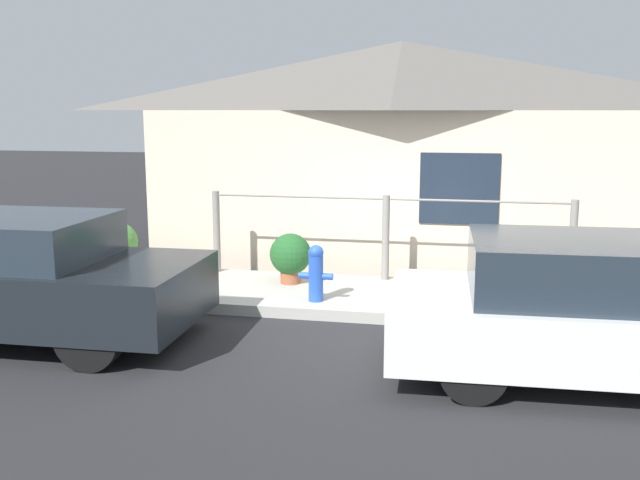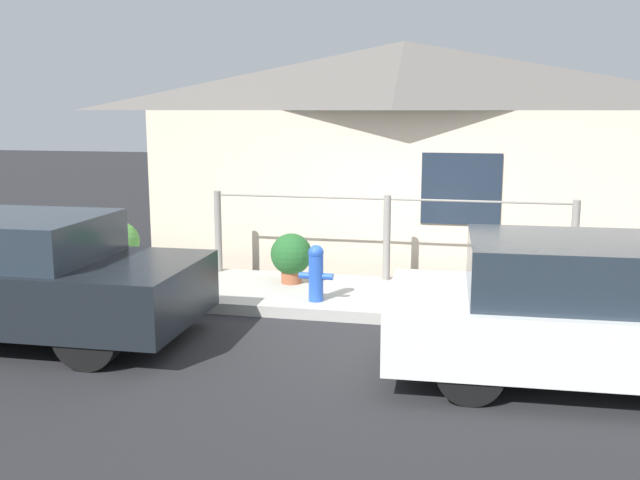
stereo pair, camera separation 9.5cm
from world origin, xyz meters
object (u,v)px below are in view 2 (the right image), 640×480
at_px(potted_plant_corner, 532,271).
at_px(potted_plant_near_hydrant, 291,256).
at_px(car_left, 14,276).
at_px(potted_plant_by_fence, 120,243).
at_px(car_right, 602,312).
at_px(fire_hydrant, 316,272).

bearing_deg(potted_plant_corner, potted_plant_near_hydrant, -179.15).
height_order(car_left, potted_plant_near_hydrant, car_left).
xyz_separation_m(potted_plant_by_fence, potted_plant_corner, (5.68, -0.19, -0.09)).
xyz_separation_m(car_right, potted_plant_corner, (-0.41, 2.48, -0.20)).
xyz_separation_m(car_left, potted_plant_by_fence, (-0.19, 2.67, -0.15)).
height_order(car_right, potted_plant_by_fence, car_right).
distance_m(potted_plant_by_fence, potted_plant_corner, 5.68).
relative_size(potted_plant_near_hydrant, potted_plant_corner, 1.22).
distance_m(car_right, potted_plant_near_hydrant, 4.26).
relative_size(car_left, potted_plant_by_fence, 5.60).
bearing_deg(potted_plant_by_fence, car_right, -23.66).
distance_m(car_left, potted_plant_by_fence, 2.68).
bearing_deg(car_right, fire_hydrant, 149.24).
height_order(potted_plant_by_fence, potted_plant_corner, potted_plant_by_fence).
height_order(car_right, fire_hydrant, car_right).
bearing_deg(car_left, potted_plant_by_fence, 92.77).
height_order(fire_hydrant, potted_plant_corner, fire_hydrant).
relative_size(car_right, fire_hydrant, 5.73).
height_order(car_left, potted_plant_by_fence, car_left).
bearing_deg(potted_plant_near_hydrant, potted_plant_corner, 0.85).
bearing_deg(car_left, potted_plant_corner, 23.07).
relative_size(car_right, potted_plant_by_fence, 5.65).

